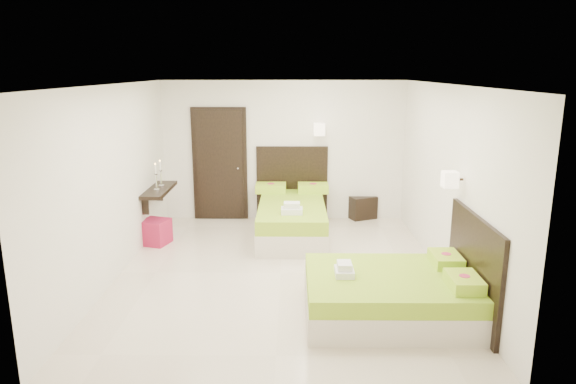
{
  "coord_description": "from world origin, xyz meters",
  "views": [
    {
      "loc": [
        0.16,
        -6.75,
        2.79
      ],
      "look_at": [
        0.1,
        0.3,
        1.1
      ],
      "focal_mm": 32.0,
      "sensor_mm": 36.0,
      "label": 1
    }
  ],
  "objects_px": {
    "ottoman": "(155,232)",
    "bed_double": "(397,293)",
    "bed_single": "(292,216)",
    "nightstand": "(361,207)"
  },
  "relations": [
    {
      "from": "bed_double",
      "to": "bed_single",
      "type": "bearing_deg",
      "value": 111.95
    },
    {
      "from": "bed_single",
      "to": "ottoman",
      "type": "height_order",
      "value": "bed_single"
    },
    {
      "from": "ottoman",
      "to": "bed_double",
      "type": "bearing_deg",
      "value": -35.93
    },
    {
      "from": "bed_double",
      "to": "ottoman",
      "type": "distance_m",
      "value": 4.26
    },
    {
      "from": "bed_double",
      "to": "ottoman",
      "type": "bearing_deg",
      "value": 144.07
    },
    {
      "from": "bed_single",
      "to": "ottoman",
      "type": "xyz_separation_m",
      "value": [
        -2.23,
        -0.51,
        -0.14
      ]
    },
    {
      "from": "bed_single",
      "to": "nightstand",
      "type": "height_order",
      "value": "bed_single"
    },
    {
      "from": "bed_single",
      "to": "nightstand",
      "type": "xyz_separation_m",
      "value": [
        1.33,
        1.06,
        -0.12
      ]
    },
    {
      "from": "nightstand",
      "to": "ottoman",
      "type": "height_order",
      "value": "nightstand"
    },
    {
      "from": "bed_single",
      "to": "nightstand",
      "type": "bearing_deg",
      "value": 38.53
    }
  ]
}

